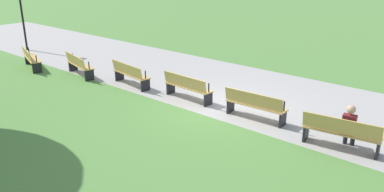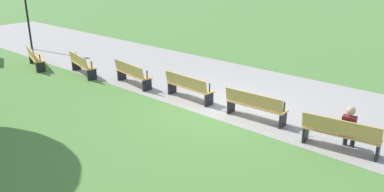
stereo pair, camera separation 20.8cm
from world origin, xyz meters
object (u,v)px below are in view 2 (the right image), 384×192
Objects in this scene: bench_2 at (34,57)px; bench_5 at (188,86)px; bench_6 at (255,105)px; bench_4 at (132,73)px; bench_3 at (82,64)px; bench_7 at (341,133)px; person_seated at (349,127)px.

bench_2 is 1.02× the size of bench_5.
bench_2 and bench_6 have the same top height.
bench_4 is 5.29m from bench_6.
bench_2 and bench_5 have the same top height.
bench_2 is at bearing -159.33° from bench_4.
bench_3 and bench_6 have the same top height.
bench_6 is 2.65m from bench_7.
bench_2 and bench_4 have the same top height.
person_seated reaches higher than bench_5.
bench_6 is 2.77m from person_seated.
bench_3 and bench_5 have the same top height.
person_seated reaches higher than bench_6.
bench_4 is 1.01× the size of bench_6.
bench_3 is 1.01× the size of bench_7.
bench_2 is 2.65m from bench_3.
bench_5 is 0.99× the size of bench_7.
bench_3 is 1.02× the size of bench_6.
bench_4 is (5.15, 1.18, 0.00)m from bench_2.
bench_6 is at bearing 170.66° from person_seated.
bench_4 is at bearing 173.38° from person_seated.
bench_4 is 1.60× the size of person_seated.
bench_7 is 1.60× the size of person_seated.
bench_6 is 1.58× the size of person_seated.
bench_4 and bench_6 have the same top height.
bench_4 is 1.01× the size of bench_5.
bench_2 and bench_3 have the same top height.
bench_4 is at bearing 31.04° from bench_2.
bench_3 is 10.53m from bench_7.
bench_3 is (2.55, 0.71, 0.00)m from bench_2.
bench_7 is (10.52, 0.47, 0.00)m from bench_3.
bench_5 is 1.58× the size of person_seated.
person_seated reaches higher than bench_4.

